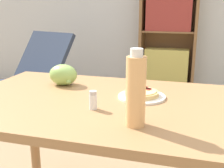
{
  "coord_description": "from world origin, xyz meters",
  "views": [
    {
      "loc": [
        0.34,
        -1.27,
        1.16
      ],
      "look_at": [
        -0.0,
        -0.07,
        0.81
      ],
      "focal_mm": 45.0,
      "sensor_mm": 36.0,
      "label": 1
    }
  ],
  "objects_px": {
    "grape_bunch": "(63,75)",
    "bookshelf": "(168,37)",
    "lounge_chair_near": "(33,89)",
    "drink_bottle": "(136,90)",
    "salt_shaker": "(93,100)",
    "pizza_on_plate": "(142,95)"
  },
  "relations": [
    {
      "from": "pizza_on_plate",
      "to": "salt_shaker",
      "type": "bearing_deg",
      "value": -128.99
    },
    {
      "from": "lounge_chair_near",
      "to": "salt_shaker",
      "type": "bearing_deg",
      "value": -33.47
    },
    {
      "from": "salt_shaker",
      "to": "lounge_chair_near",
      "type": "distance_m",
      "value": 2.1
    },
    {
      "from": "salt_shaker",
      "to": "drink_bottle",
      "type": "bearing_deg",
      "value": -29.46
    },
    {
      "from": "grape_bunch",
      "to": "drink_bottle",
      "type": "xyz_separation_m",
      "value": [
        0.47,
        -0.41,
        0.07
      ]
    },
    {
      "from": "grape_bunch",
      "to": "salt_shaker",
      "type": "height_order",
      "value": "grape_bunch"
    },
    {
      "from": "salt_shaker",
      "to": "lounge_chair_near",
      "type": "xyz_separation_m",
      "value": [
        -1.28,
        1.59,
        -0.51
      ]
    },
    {
      "from": "grape_bunch",
      "to": "bookshelf",
      "type": "xyz_separation_m",
      "value": [
        0.34,
        2.39,
        -0.03
      ]
    },
    {
      "from": "grape_bunch",
      "to": "salt_shaker",
      "type": "distance_m",
      "value": 0.41
    },
    {
      "from": "grape_bunch",
      "to": "lounge_chair_near",
      "type": "distance_m",
      "value": 1.71
    },
    {
      "from": "lounge_chair_near",
      "to": "drink_bottle",
      "type": "bearing_deg",
      "value": -31.34
    },
    {
      "from": "grape_bunch",
      "to": "lounge_chair_near",
      "type": "height_order",
      "value": "lounge_chair_near"
    },
    {
      "from": "grape_bunch",
      "to": "bookshelf",
      "type": "relative_size",
      "value": 0.09
    },
    {
      "from": "grape_bunch",
      "to": "salt_shaker",
      "type": "relative_size",
      "value": 1.97
    },
    {
      "from": "bookshelf",
      "to": "grape_bunch",
      "type": "bearing_deg",
      "value": -98.03
    },
    {
      "from": "drink_bottle",
      "to": "lounge_chair_near",
      "type": "relative_size",
      "value": 0.3
    },
    {
      "from": "lounge_chair_near",
      "to": "bookshelf",
      "type": "distance_m",
      "value": 1.8
    },
    {
      "from": "salt_shaker",
      "to": "pizza_on_plate",
      "type": "bearing_deg",
      "value": 51.01
    },
    {
      "from": "grape_bunch",
      "to": "lounge_chair_near",
      "type": "relative_size",
      "value": 0.17
    },
    {
      "from": "pizza_on_plate",
      "to": "bookshelf",
      "type": "height_order",
      "value": "bookshelf"
    },
    {
      "from": "grape_bunch",
      "to": "drink_bottle",
      "type": "bearing_deg",
      "value": -41.2
    },
    {
      "from": "pizza_on_plate",
      "to": "salt_shaker",
      "type": "relative_size",
      "value": 2.82
    }
  ]
}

